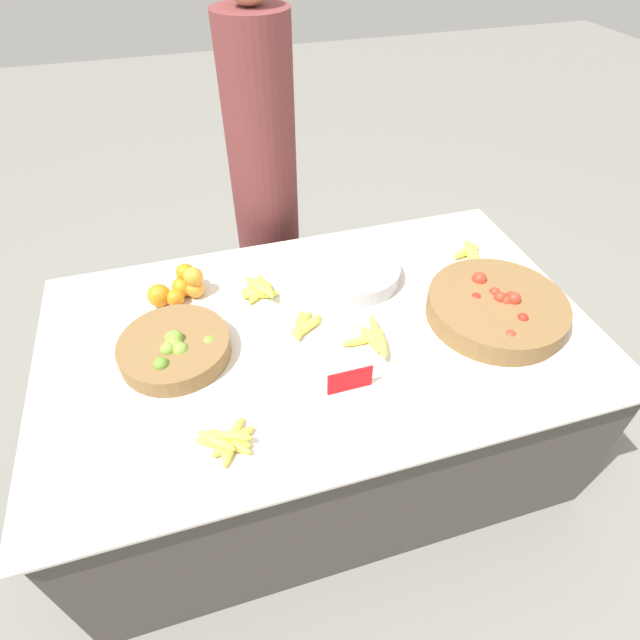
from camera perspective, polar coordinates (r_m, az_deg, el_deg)
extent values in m
plane|color=gray|center=(2.21, 0.00, -13.74)|extent=(12.00, 12.00, 0.00)
cube|color=#4C4742|center=(1.94, 0.00, -8.43)|extent=(1.77, 1.07, 0.66)
cube|color=silver|center=(1.69, 0.00, -1.38)|extent=(1.84, 1.11, 0.01)
cylinder|color=olive|center=(1.65, -16.25, -3.10)|extent=(0.35, 0.35, 0.06)
sphere|color=#89BC42|center=(1.62, -16.34, -2.67)|extent=(0.06, 0.06, 0.06)
sphere|color=#89BC42|center=(1.61, -15.68, -3.32)|extent=(0.05, 0.05, 0.05)
sphere|color=#7AB238|center=(1.62, -12.53, -2.44)|extent=(0.05, 0.05, 0.05)
sphere|color=#89BC42|center=(1.61, -17.03, -3.20)|extent=(0.05, 0.05, 0.05)
sphere|color=#6BA333|center=(1.69, -17.74, -2.16)|extent=(0.05, 0.05, 0.05)
sphere|color=#89BC42|center=(1.64, -16.62, -1.97)|extent=(0.04, 0.04, 0.04)
sphere|color=#7AB238|center=(1.63, -16.25, -1.98)|extent=(0.05, 0.05, 0.05)
sphere|color=#7AB238|center=(1.60, -13.23, -3.89)|extent=(0.05, 0.05, 0.05)
sphere|color=#6BA333|center=(1.57, -17.73, -4.84)|extent=(0.05, 0.05, 0.05)
sphere|color=#7AB238|center=(1.70, -15.63, -1.89)|extent=(0.04, 0.04, 0.04)
cylinder|color=olive|center=(1.82, 19.48, 1.28)|extent=(0.47, 0.47, 0.08)
sphere|color=red|center=(1.85, 23.37, 1.42)|extent=(0.04, 0.04, 0.04)
sphere|color=red|center=(1.82, 19.33, 2.99)|extent=(0.04, 0.04, 0.04)
sphere|color=red|center=(1.82, 20.93, 2.54)|extent=(0.04, 0.04, 0.04)
sphere|color=red|center=(1.86, 17.73, 4.49)|extent=(0.05, 0.05, 0.05)
sphere|color=red|center=(1.75, 22.15, 0.16)|extent=(0.04, 0.04, 0.04)
sphere|color=red|center=(1.80, 21.27, 2.28)|extent=(0.05, 0.05, 0.05)
sphere|color=red|center=(1.81, 19.71, 1.43)|extent=(0.04, 0.04, 0.04)
sphere|color=red|center=(1.80, 17.33, 2.21)|extent=(0.05, 0.05, 0.05)
sphere|color=red|center=(1.80, 20.48, 2.05)|extent=(0.04, 0.04, 0.04)
sphere|color=red|center=(1.90, 17.52, 4.19)|extent=(0.04, 0.04, 0.04)
sphere|color=red|center=(1.69, 20.87, -1.73)|extent=(0.04, 0.04, 0.04)
sphere|color=red|center=(1.80, 19.89, 2.45)|extent=(0.04, 0.04, 0.04)
sphere|color=orange|center=(1.85, -17.92, 2.69)|extent=(0.08, 0.08, 0.08)
sphere|color=orange|center=(1.84, -16.20, 2.42)|extent=(0.06, 0.06, 0.06)
sphere|color=orange|center=(1.89, -14.40, 4.24)|extent=(0.07, 0.07, 0.07)
sphere|color=orange|center=(1.87, -15.48, 3.67)|extent=(0.07, 0.07, 0.07)
sphere|color=orange|center=(1.86, -14.12, 3.55)|extent=(0.07, 0.07, 0.07)
sphere|color=orange|center=(1.87, -15.16, 5.25)|extent=(0.07, 0.07, 0.07)
sphere|color=orange|center=(1.83, -14.29, 4.81)|extent=(0.07, 0.07, 0.07)
cylinder|color=#B7B7BF|center=(1.89, 3.92, 5.50)|extent=(0.34, 0.34, 0.06)
cube|color=red|center=(1.49, 3.45, -6.90)|extent=(0.14, 0.01, 0.08)
ellipsoid|color=#EFDB4C|center=(1.70, -1.99, -0.28)|extent=(0.10, 0.12, 0.03)
ellipsoid|color=#EFDB4C|center=(1.68, -1.64, -0.76)|extent=(0.12, 0.07, 0.03)
ellipsoid|color=#EFDB4C|center=(1.68, -1.40, -0.69)|extent=(0.13, 0.11, 0.03)
ellipsoid|color=#EFDB4C|center=(1.69, -2.31, -0.55)|extent=(0.08, 0.15, 0.03)
ellipsoid|color=#EFDB4C|center=(2.10, 16.38, 7.53)|extent=(0.14, 0.07, 0.03)
ellipsoid|color=#EFDB4C|center=(2.10, 17.21, 7.27)|extent=(0.08, 0.16, 0.03)
ellipsoid|color=#EFDB4C|center=(2.10, 16.37, 7.52)|extent=(0.14, 0.08, 0.03)
ellipsoid|color=#EFDB4C|center=(2.10, 16.75, 7.51)|extent=(0.08, 0.16, 0.03)
ellipsoid|color=#EFDB4C|center=(1.40, -10.23, -14.24)|extent=(0.07, 0.12, 0.03)
ellipsoid|color=#EFDB4C|center=(1.41, -9.94, -13.51)|extent=(0.14, 0.09, 0.03)
ellipsoid|color=#EFDB4C|center=(1.41, -11.06, -13.59)|extent=(0.16, 0.09, 0.03)
ellipsoid|color=#EFDB4C|center=(1.41, -10.29, -13.51)|extent=(0.12, 0.13, 0.03)
ellipsoid|color=#EFDB4C|center=(1.42, -9.97, -13.02)|extent=(0.10, 0.13, 0.03)
ellipsoid|color=#EFDB4C|center=(1.40, -11.81, -13.33)|extent=(0.11, 0.11, 0.03)
ellipsoid|color=#EFDB4C|center=(1.40, -10.13, -12.93)|extent=(0.12, 0.07, 0.03)
ellipsoid|color=#EFDB4C|center=(1.84, -7.19, 3.35)|extent=(0.13, 0.08, 0.03)
ellipsoid|color=#EFDB4C|center=(1.83, -7.03, 2.98)|extent=(0.11, 0.10, 0.03)
ellipsoid|color=#EFDB4C|center=(1.82, -6.86, 3.01)|extent=(0.14, 0.06, 0.03)
ellipsoid|color=#EFDB4C|center=(1.85, -7.24, 3.60)|extent=(0.12, 0.03, 0.03)
ellipsoid|color=#EFDB4C|center=(1.81, -7.17, 3.91)|extent=(0.09, 0.13, 0.04)
ellipsoid|color=#EFDB4C|center=(1.81, -6.27, 3.87)|extent=(0.06, 0.15, 0.03)
ellipsoid|color=#EFDB4C|center=(1.64, 4.81, -2.33)|extent=(0.14, 0.03, 0.03)
ellipsoid|color=#EFDB4C|center=(1.65, 6.77, -2.31)|extent=(0.08, 0.11, 0.03)
ellipsoid|color=#EFDB4C|center=(1.64, 6.00, -2.26)|extent=(0.06, 0.14, 0.04)
ellipsoid|color=#EFDB4C|center=(1.61, 7.00, -2.57)|extent=(0.05, 0.14, 0.03)
ellipsoid|color=#EFDB4C|center=(1.65, 6.29, -1.20)|extent=(0.06, 0.16, 0.03)
cylinder|color=brown|center=(2.30, -6.25, 13.75)|extent=(0.29, 0.29, 1.47)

